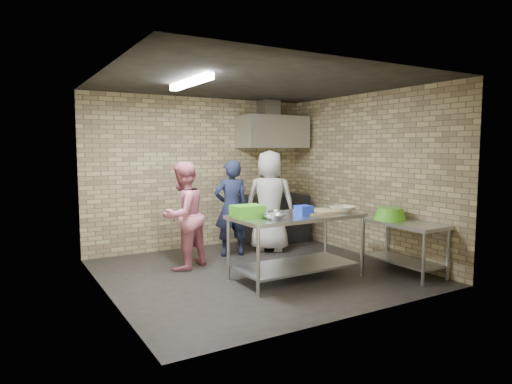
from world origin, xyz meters
TOP-DOWN VIEW (x-y plane):
  - floor at (0.00, 0.00)m, footprint 4.20×4.20m
  - ceiling at (0.00, 0.00)m, footprint 4.20×4.20m
  - back_wall at (0.00, 2.00)m, footprint 4.20×0.06m
  - front_wall at (0.00, -2.00)m, footprint 4.20×0.06m
  - left_wall at (-2.10, 0.00)m, footprint 0.06×4.00m
  - right_wall at (2.10, 0.00)m, footprint 0.06×4.00m
  - prep_table at (0.31, -0.53)m, footprint 1.79×0.89m
  - side_counter at (1.80, -1.10)m, footprint 0.60×1.20m
  - stove at (1.35, 1.65)m, footprint 1.20×0.70m
  - range_hood at (1.35, 1.70)m, footprint 1.30×0.60m
  - hood_duct at (1.35, 1.85)m, footprint 0.35×0.30m
  - wall_shelf at (1.65, 1.89)m, footprint 0.80×0.20m
  - fluorescent_fixture at (-1.00, 0.00)m, footprint 0.10×1.25m
  - green_crate at (-0.39, -0.41)m, footprint 0.40×0.30m
  - blue_tub at (0.36, -0.63)m, footprint 0.20×0.20m
  - cutting_board at (0.66, -0.55)m, footprint 0.55×0.42m
  - mixing_bowl_a at (-0.19, -0.73)m, footprint 0.30×0.30m
  - mixing_bowl_b at (0.01, -0.48)m, footprint 0.23×0.23m
  - ceramic_bowl at (1.01, -0.68)m, footprint 0.37×0.37m
  - green_basin at (1.78, -0.85)m, footprint 0.46×0.46m
  - bottle_red at (1.40, 1.89)m, footprint 0.07×0.07m
  - bottle_green at (1.80, 1.89)m, footprint 0.06×0.06m
  - man_navy at (0.14, 1.09)m, footprint 0.65×0.49m
  - woman_pink at (-0.84, 0.74)m, footprint 0.97×0.90m
  - woman_white at (0.88, 1.06)m, footprint 1.02×0.97m

SIDE VIEW (x-z plane):
  - floor at x=0.00m, z-range 0.00..0.00m
  - side_counter at x=1.80m, z-range 0.00..0.75m
  - prep_table at x=0.31m, z-range 0.00..0.89m
  - stove at x=1.35m, z-range 0.00..0.90m
  - woman_pink at x=-0.84m, z-range 0.00..1.60m
  - man_navy at x=0.14m, z-range 0.00..1.60m
  - green_basin at x=1.78m, z-range 0.75..0.92m
  - woman_white at x=0.88m, z-range 0.00..1.76m
  - cutting_board at x=0.66m, z-range 0.89..0.92m
  - mixing_bowl_b at x=0.01m, z-range 0.89..0.96m
  - mixing_bowl_a at x=-0.19m, z-range 0.89..0.96m
  - ceramic_bowl at x=1.01m, z-range 0.89..0.98m
  - blue_tub at x=0.36m, z-range 0.89..1.02m
  - green_crate at x=-0.39m, z-range 0.89..1.05m
  - back_wall at x=0.00m, z-range 0.00..2.70m
  - front_wall at x=0.00m, z-range 0.00..2.70m
  - left_wall at x=-2.10m, z-range 0.00..2.70m
  - right_wall at x=2.10m, z-range 0.00..2.70m
  - wall_shelf at x=1.65m, z-range 1.90..1.94m
  - bottle_green at x=1.80m, z-range 1.94..2.09m
  - bottle_red at x=1.40m, z-range 1.94..2.12m
  - range_hood at x=1.35m, z-range 1.80..2.40m
  - hood_duct at x=1.35m, z-range 2.40..2.70m
  - fluorescent_fixture at x=-1.00m, z-range 2.60..2.68m
  - ceiling at x=0.00m, z-range 2.70..2.70m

